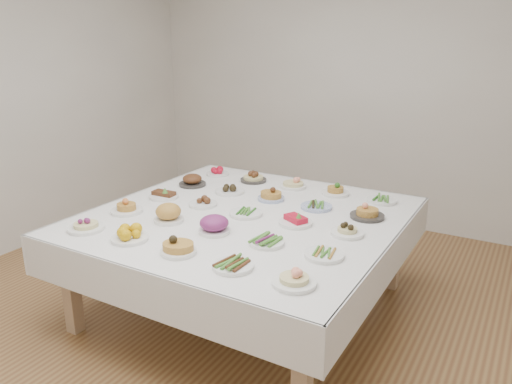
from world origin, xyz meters
The scene contains 27 objects.
room_envelope centered at (0.00, 0.00, 1.83)m, with size 5.02×5.02×2.81m.
display_table centered at (-0.02, 0.21, 0.68)m, with size 2.12×2.12×0.75m.
dish_0 centered at (-0.78, -0.57, 0.80)m, with size 0.23×0.23×0.12m.
dish_1 centered at (-0.41, -0.55, 0.80)m, with size 0.23×0.23×0.11m.
dish_2 centered at (-0.02, -0.56, 0.81)m, with size 0.22×0.21×0.13m.
dish_3 centered at (0.37, -0.56, 0.77)m, with size 0.23×0.23×0.06m.
dish_4 centered at (0.74, -0.56, 0.81)m, with size 0.23×0.23×0.13m.
dish_5 centered at (-0.79, -0.18, 0.81)m, with size 0.23×0.23×0.12m.
dish_6 centered at (-0.41, -0.18, 0.81)m, with size 0.20×0.20×0.12m.
dish_7 centered at (-0.02, -0.18, 0.82)m, with size 0.21×0.21×0.13m.
dish_8 centered at (0.37, -0.18, 0.77)m, with size 0.21×0.21×0.05m.
dish_9 centered at (0.74, -0.17, 0.77)m, with size 0.23×0.23×0.05m.
dish_10 centered at (-0.78, 0.22, 0.80)m, with size 0.23×0.23×0.11m.
dish_11 centered at (-0.40, 0.22, 0.78)m, with size 0.21×0.21×0.08m.
dish_12 centered at (-0.01, 0.20, 0.77)m, with size 0.23×0.23×0.05m.
dish_13 centered at (0.37, 0.22, 0.79)m, with size 0.23×0.23×0.10m.
dish_14 centered at (0.74, 0.22, 0.79)m, with size 0.21×0.21×0.10m.
dish_15 centered at (-0.79, 0.60, 0.81)m, with size 0.23×0.23×0.13m.
dish_16 centered at (-0.40, 0.59, 0.79)m, with size 0.24×0.24×0.10m.
dish_17 centered at (-0.02, 0.59, 0.81)m, with size 0.21×0.21×0.12m.
dish_18 centered at (0.37, 0.59, 0.77)m, with size 0.23×0.23×0.05m.
dish_19 centered at (0.76, 0.59, 0.81)m, with size 0.24×0.24×0.14m.
dish_20 centered at (-0.79, 0.98, 0.78)m, with size 0.20×0.20×0.08m.
dish_21 centered at (-0.40, 0.97, 0.81)m, with size 0.25×0.25×0.13m.
dish_22 centered at (-0.01, 0.98, 0.81)m, with size 0.24×0.24×0.13m.
dish_23 centered at (0.36, 0.97, 0.80)m, with size 0.22×0.22×0.12m.
dish_24 centered at (0.74, 0.98, 0.77)m, with size 0.23×0.23×0.05m.
Camera 1 is at (1.73, -2.66, 1.99)m, focal length 35.00 mm.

